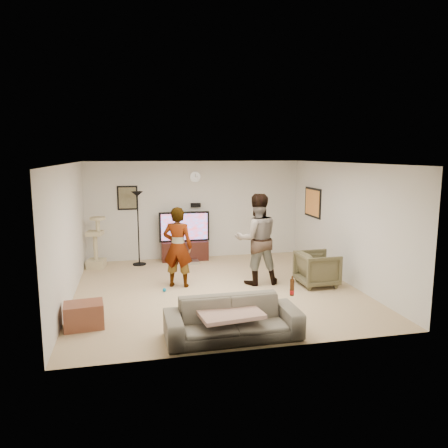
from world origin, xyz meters
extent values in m
cube|color=tan|center=(0.00, 0.00, -0.01)|extent=(5.50, 5.50, 0.02)
cube|color=silver|center=(0.00, 0.00, 2.51)|extent=(5.50, 5.50, 0.02)
cube|color=silver|center=(0.00, 2.75, 1.25)|extent=(5.50, 0.04, 2.50)
cube|color=silver|center=(0.00, -2.75, 1.25)|extent=(5.50, 0.04, 2.50)
cube|color=silver|center=(-2.75, 0.00, 1.25)|extent=(0.04, 5.50, 2.50)
cube|color=silver|center=(2.75, 0.00, 1.25)|extent=(0.04, 5.50, 2.50)
cylinder|color=silver|center=(0.00, 2.72, 2.10)|extent=(0.26, 0.04, 0.26)
cube|color=black|center=(0.00, 2.69, 1.38)|extent=(0.25, 0.10, 0.10)
cube|color=#655F44|center=(-1.70, 2.73, 1.60)|extent=(0.42, 0.03, 0.52)
cube|color=#FF9143|center=(2.73, 1.60, 1.50)|extent=(0.03, 0.78, 0.62)
cube|color=black|center=(-0.32, 2.50, 0.24)|extent=(1.17, 0.45, 0.49)
cube|color=#B7B7B7|center=(-0.23, 2.11, 0.04)|extent=(0.40, 0.30, 0.07)
cube|color=black|center=(-0.32, 2.50, 0.86)|extent=(1.27, 0.08, 0.75)
cube|color=#4070D1|center=(-0.32, 2.46, 0.86)|extent=(1.17, 0.01, 0.66)
cylinder|color=black|center=(-1.47, 2.27, 0.89)|extent=(0.32, 0.32, 1.79)
cube|color=#BBB088|center=(-2.48, 2.20, 0.62)|extent=(0.46, 0.46, 1.23)
imported|color=#A5A3AC|center=(-0.73, 0.34, 0.82)|extent=(0.69, 0.57, 1.64)
imported|color=#324B80|center=(0.89, 0.20, 0.94)|extent=(0.93, 0.74, 1.88)
imported|color=#676154|center=(-0.22, -2.30, 0.29)|extent=(1.99, 0.79, 0.58)
cube|color=#CD9E8D|center=(-0.28, -2.30, 0.39)|extent=(0.98, 0.81, 0.06)
cylinder|color=#47230B|center=(0.69, -2.30, 0.70)|extent=(0.06, 0.06, 0.25)
imported|color=brown|center=(2.07, -0.21, 0.35)|extent=(0.78, 0.76, 0.70)
cube|color=brown|center=(-2.40, -1.44, 0.20)|extent=(0.63, 0.50, 0.39)
sphere|color=#0976AB|center=(-1.04, 0.04, 0.04)|extent=(0.07, 0.07, 0.07)
camera|label=1|loc=(-1.63, -8.07, 2.68)|focal=34.20mm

